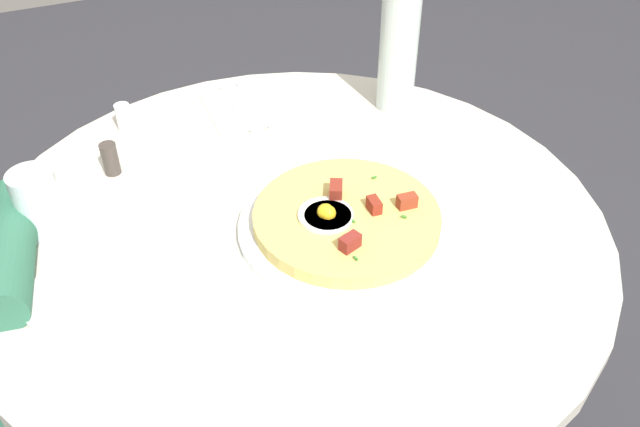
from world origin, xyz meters
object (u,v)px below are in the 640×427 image
Objects in this scene: water_glass at (38,203)px; water_bottle at (398,50)px; breakfast_pizza at (346,217)px; dining_table at (297,295)px; pepper_shaker at (110,159)px; knife at (253,104)px; bread_plate at (80,296)px; pizza_plate at (346,226)px; salt_shaker at (124,117)px; fork at (235,107)px.

water_glass is 0.46× the size of water_bottle.
dining_table is at bearing -43.89° from breakfast_pizza.
breakfast_pizza is at bearing 156.09° from water_glass.
water_bottle is at bearing -179.74° from pepper_shaker.
knife is at bearing -151.59° from water_glass.
bread_plate reaches higher than dining_table.
dining_table is at bearing 134.66° from pepper_shaker.
bread_plate is 0.71m from water_bottle.
pizza_plate is 0.02m from breakfast_pizza.
fork is at bearing 174.80° from salt_shaker.
knife is (-0.39, -0.39, 0.00)m from bread_plate.
pepper_shaker reaches higher than bread_plate.
pepper_shaker is (0.29, 0.11, 0.02)m from knife.
salt_shaker is at bearing -93.59° from fork.
pepper_shaker is (0.55, 0.00, -0.09)m from water_bottle.
breakfast_pizza reaches higher than pizza_plate.
water_glass is 2.11× the size of salt_shaker.
water_glass reaches higher than knife.
water_bottle is at bearing 68.29° from knife.
dining_table is 0.40m from fork.
knife is 0.31m from pepper_shaker.
salt_shaker reaches higher than fork.
pizza_plate is at bearing 136.79° from dining_table.
pizza_plate reaches higher than fork.
dining_table is 5.42× the size of fork.
pizza_plate is 1.84× the size of fork.
water_glass is at bearing 42.62° from pepper_shaker.
knife is at bearing -89.42° from breakfast_pizza.
breakfast_pizza is 0.40m from water_bottle.
breakfast_pizza is at bearing 120.03° from salt_shaker.
breakfast_pizza is at bearing 8.77° from pizza_plate.
salt_shaker reaches higher than dining_table.
bread_plate is at bearing 7.00° from dining_table.
water_bottle is (-0.67, -0.11, 0.06)m from water_glass.
fork is (0.04, -0.41, 0.00)m from pizza_plate.
breakfast_pizza is 0.41m from fork.
knife is at bearing 175.33° from salt_shaker.
dining_table is 17.16× the size of pepper_shaker.
dining_table is 5.42× the size of knife.
water_glass is at bearing -23.91° from breakfast_pizza.
salt_shaker is (0.25, -0.43, 0.02)m from pizza_plate.
pepper_shaker is at bearing -109.26° from bread_plate.
water_glass is at bearing -23.83° from pizza_plate.
water_glass reaches higher than breakfast_pizza.
salt_shaker is (0.21, -0.02, 0.02)m from fork.
breakfast_pizza reaches higher than pepper_shaker.
breakfast_pizza is 1.58× the size of fork.
breakfast_pizza is 1.22× the size of water_bottle.
pizza_plate is at bearing 7.37° from fork.
breakfast_pizza is at bearing 7.19° from fork.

